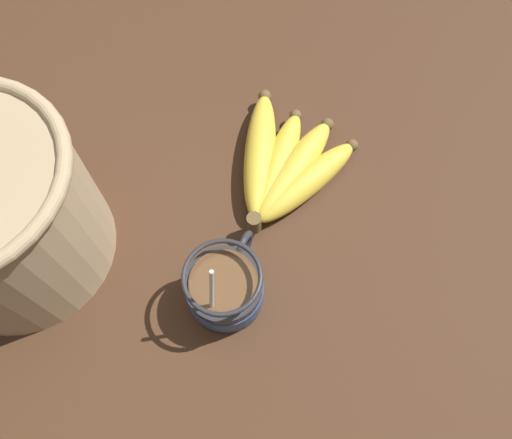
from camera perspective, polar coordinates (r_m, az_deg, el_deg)
table at (r=70.51cm, az=-1.26°, el=-2.96°), size 137.13×137.13×3.85cm
coffee_mug at (r=62.71cm, az=-3.55°, el=-7.91°), size 12.98×9.72×14.84cm
banana_bunch at (r=71.74cm, az=3.10°, el=6.14°), size 22.52×19.09×4.46cm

